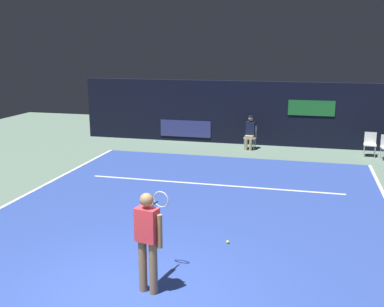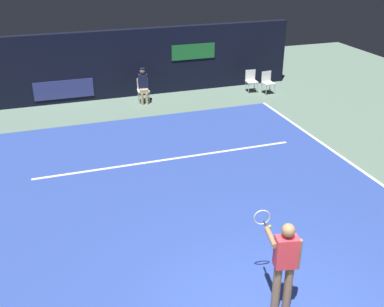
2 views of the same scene
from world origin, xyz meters
The scene contains 10 objects.
ground_plane centered at (0.00, 4.43, 0.00)m, with size 28.04×28.04×0.00m, color slate.
court_surface centered at (0.00, 4.43, 0.01)m, with size 9.63×10.85×0.01m, color #2D479E.
line_sideline_left centered at (4.77, 4.43, 0.01)m, with size 0.10×10.85×0.01m, color white.
line_service centered at (0.00, 6.32, 0.01)m, with size 7.51×0.10×0.01m, color white.
back_wall centered at (0.00, 12.42, 1.30)m, with size 13.73×0.33×2.60m.
tennis_player centered at (0.21, 0.19, 0.99)m, with size 0.51×1.01×1.73m.
line_judge_on_chair centered at (0.46, 11.43, 0.69)m, with size 0.48×0.56×1.32m.
courtside_chair_near centered at (5.45, 10.94, 0.50)m, with size 0.47×0.45×0.88m.
courtside_chair_far centered at (4.91, 11.34, 0.50)m, with size 0.47×0.45×0.88m.
tennis_ball centered at (1.15, 2.37, 0.05)m, with size 0.07×0.07×0.07m, color #CCE033.
Camera 2 is at (-3.13, -5.02, 5.80)m, focal length 42.94 mm.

